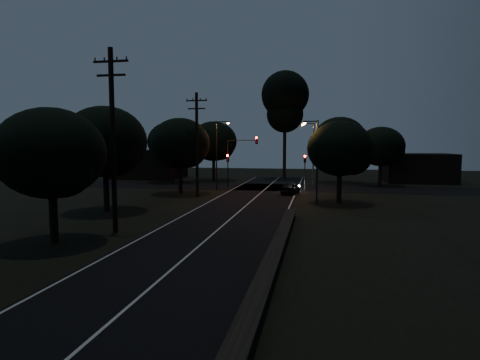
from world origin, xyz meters
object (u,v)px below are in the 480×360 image
(streetlight_a, at_px, (218,150))
(utility_pole_far, at_px, (197,143))
(car, at_px, (290,188))
(tall_pine, at_px, (285,101))
(signal_left, at_px, (228,165))
(utility_pole_mid, at_px, (113,138))
(streetlight_b, at_px, (312,150))
(streetlight_c, at_px, (315,155))
(signal_mast, at_px, (242,152))
(signal_right, at_px, (305,166))

(streetlight_a, bearing_deg, utility_pole_far, -96.59)
(streetlight_a, relative_size, car, 2.10)
(tall_pine, height_order, car, tall_pine)
(signal_left, relative_size, streetlight_a, 0.51)
(utility_pole_mid, bearing_deg, streetlight_a, 88.27)
(streetlight_b, relative_size, streetlight_c, 1.07)
(utility_pole_mid, distance_m, streetlight_c, 19.15)
(signal_left, relative_size, signal_mast, 0.66)
(utility_pole_far, xyz_separation_m, signal_left, (1.40, 7.99, -2.65))
(car, bearing_deg, signal_mast, -24.75)
(utility_pole_mid, relative_size, streetlight_c, 1.47)
(streetlight_a, height_order, streetlight_c, streetlight_a)
(signal_right, height_order, streetlight_b, streetlight_b)
(tall_pine, xyz_separation_m, car, (2.20, -19.00, -11.23))
(signal_right, bearing_deg, tall_pine, 103.49)
(utility_pole_far, relative_size, streetlight_a, 1.31)
(signal_left, height_order, signal_mast, signal_mast)
(signal_left, bearing_deg, streetlight_b, 22.05)
(signal_right, distance_m, streetlight_a, 10.26)
(signal_left, bearing_deg, signal_right, 0.00)
(tall_pine, bearing_deg, utility_pole_mid, -99.93)
(streetlight_c, bearing_deg, signal_right, 97.02)
(signal_left, xyz_separation_m, streetlight_b, (9.91, 4.01, 1.80))
(utility_pole_far, bearing_deg, streetlight_c, -9.60)
(tall_pine, height_order, signal_right, tall_pine)
(tall_pine, xyz_separation_m, streetlight_c, (4.83, -25.00, -7.53))
(utility_pole_far, bearing_deg, signal_right, 37.00)
(signal_left, xyz_separation_m, signal_mast, (1.69, 0.00, 1.50))
(streetlight_a, bearing_deg, streetlight_b, 29.48)
(streetlight_c, bearing_deg, streetlight_b, 92.14)
(utility_pole_mid, height_order, tall_pine, tall_pine)
(signal_right, bearing_deg, car, -109.35)
(signal_mast, xyz_separation_m, streetlight_b, (8.22, 4.01, 0.30))
(signal_left, relative_size, streetlight_c, 0.55)
(streetlight_c, height_order, car, streetlight_c)
(tall_pine, distance_m, car, 22.18)
(signal_mast, bearing_deg, streetlight_c, -48.81)
(streetlight_b, xyz_separation_m, car, (-2.11, -8.00, -3.99))
(utility_pole_far, xyz_separation_m, signal_mast, (3.09, 7.99, -1.15))
(utility_pole_far, distance_m, car, 11.14)
(streetlight_a, height_order, car, streetlight_a)
(car, bearing_deg, tall_pine, -75.01)
(signal_mast, relative_size, streetlight_a, 0.78)
(utility_pole_mid, relative_size, utility_pole_far, 1.05)
(utility_pole_mid, relative_size, tall_pine, 0.67)
(utility_pole_far, height_order, car, utility_pole_far)
(utility_pole_far, distance_m, streetlight_c, 12.05)
(tall_pine, distance_m, signal_right, 17.89)
(tall_pine, height_order, streetlight_a, tall_pine)
(signal_left, distance_m, signal_mast, 2.26)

